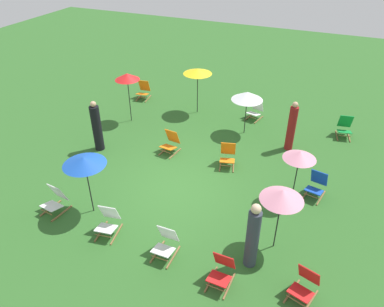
% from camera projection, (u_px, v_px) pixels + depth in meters
% --- Properties ---
extents(ground_plane, '(40.00, 40.00, 0.00)m').
position_uv_depth(ground_plane, '(177.00, 187.00, 11.26)').
color(ground_plane, '#2D6026').
extents(deckchair_0, '(0.57, 0.81, 0.83)m').
position_uv_depth(deckchair_0, '(170.00, 143.00, 12.72)').
color(deckchair_0, olive).
rests_on(deckchair_0, ground).
extents(deckchair_1, '(0.63, 0.85, 0.83)m').
position_uv_depth(deckchair_1, '(255.00, 110.00, 14.84)').
color(deckchair_1, olive).
rests_on(deckchair_1, ground).
extents(deckchair_2, '(0.60, 0.83, 0.83)m').
position_uv_depth(deckchair_2, '(345.00, 127.00, 13.64)').
color(deckchair_2, olive).
rests_on(deckchair_2, ground).
extents(deckchair_3, '(0.59, 0.83, 0.83)m').
position_uv_depth(deckchair_3, '(108.00, 221.00, 9.46)').
color(deckchair_3, olive).
rests_on(deckchair_3, ground).
extents(deckchair_4, '(0.58, 0.82, 0.83)m').
position_uv_depth(deckchair_4, '(143.00, 91.00, 16.49)').
color(deckchair_4, olive).
rests_on(deckchair_4, ground).
extents(deckchair_5, '(0.62, 0.84, 0.83)m').
position_uv_depth(deckchair_5, '(316.00, 185.00, 10.73)').
color(deckchair_5, olive).
rests_on(deckchair_5, ground).
extents(deckchair_6, '(0.68, 0.87, 0.83)m').
position_uv_depth(deckchair_6, '(305.00, 285.00, 7.84)').
color(deckchair_6, olive).
rests_on(deckchair_6, ground).
extents(deckchair_7, '(0.48, 0.76, 0.83)m').
position_uv_depth(deckchair_7, '(166.00, 243.00, 8.84)').
color(deckchair_7, olive).
rests_on(deckchair_7, ground).
extents(deckchair_8, '(0.66, 0.86, 0.83)m').
position_uv_depth(deckchair_8, '(228.00, 156.00, 12.05)').
color(deckchair_8, olive).
rests_on(deckchair_8, ground).
extents(deckchair_9, '(0.50, 0.77, 0.83)m').
position_uv_depth(deckchair_9, '(222.00, 271.00, 8.15)').
color(deckchair_9, olive).
rests_on(deckchair_9, ground).
extents(deckchair_10, '(0.57, 0.81, 0.83)m').
position_uv_depth(deckchair_10, '(55.00, 200.00, 10.16)').
color(deckchair_10, olive).
rests_on(deckchair_10, ground).
extents(umbrella_0, '(0.92, 0.92, 1.68)m').
position_uv_depth(umbrella_0, '(300.00, 155.00, 9.92)').
color(umbrella_0, black).
rests_on(umbrella_0, ground).
extents(umbrella_1, '(0.95, 0.95, 2.01)m').
position_uv_depth(umbrella_1, '(127.00, 77.00, 13.85)').
color(umbrella_1, black).
rests_on(umbrella_1, ground).
extents(umbrella_2, '(1.03, 1.03, 1.80)m').
position_uv_depth(umbrella_2, '(282.00, 195.00, 8.34)').
color(umbrella_2, black).
rests_on(umbrella_2, ground).
extents(umbrella_3, '(1.14, 1.14, 1.81)m').
position_uv_depth(umbrella_3, '(84.00, 161.00, 9.43)').
color(umbrella_3, black).
rests_on(umbrella_3, ground).
extents(umbrella_4, '(1.16, 1.16, 1.91)m').
position_uv_depth(umbrella_4, '(198.00, 71.00, 14.53)').
color(umbrella_4, black).
rests_on(umbrella_4, ground).
extents(umbrella_5, '(1.15, 1.15, 1.68)m').
position_uv_depth(umbrella_5, '(247.00, 96.00, 13.22)').
color(umbrella_5, black).
rests_on(umbrella_5, ground).
extents(person_0, '(0.40, 0.40, 1.85)m').
position_uv_depth(person_0, '(97.00, 127.00, 12.61)').
color(person_0, black).
rests_on(person_0, ground).
extents(person_1, '(0.35, 0.35, 1.84)m').
position_uv_depth(person_1, '(253.00, 237.00, 8.31)').
color(person_1, '#333847').
rests_on(person_1, ground).
extents(person_2, '(0.39, 0.39, 1.82)m').
position_uv_depth(person_2, '(291.00, 127.00, 12.62)').
color(person_2, maroon).
rests_on(person_2, ground).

